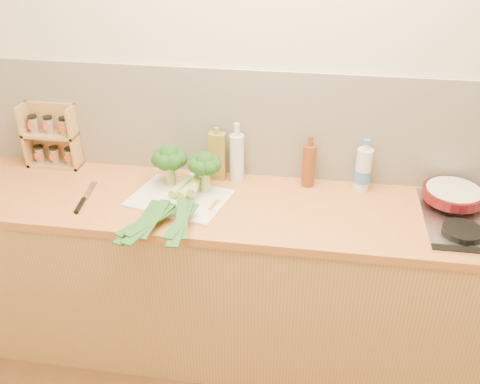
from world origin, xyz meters
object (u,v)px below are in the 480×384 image
object	(u,v)px
chefs_knife	(82,202)
spice_rack	(53,139)
skillet	(454,193)
chopping_board	(180,198)

from	to	relation	value
chefs_knife	spice_rack	bearing A→B (deg)	123.05
chefs_knife	skillet	size ratio (longest dim) A/B	0.76
chopping_board	spice_rack	bearing A→B (deg)	174.44
spice_rack	chefs_knife	bearing A→B (deg)	-50.99
skillet	spice_rack	size ratio (longest dim) A/B	1.18
chopping_board	skillet	world-z (taller)	skillet
chopping_board	skillet	size ratio (longest dim) A/B	1.12
chopping_board	skillet	bearing A→B (deg)	20.47
chopping_board	chefs_knife	bearing A→B (deg)	-153.29
spice_rack	chopping_board	bearing A→B (deg)	-19.49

